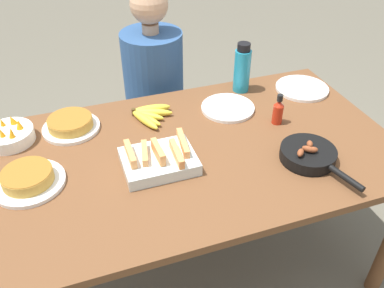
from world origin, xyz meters
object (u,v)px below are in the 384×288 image
(banana_bunch, at_px, (148,114))
(skillet, at_px, (309,155))
(melon_tray, at_px, (159,160))
(water_bottle, at_px, (242,69))
(hot_sauce_bottle, at_px, (278,111))
(fruit_bowl_mango, at_px, (9,135))
(frittata_plate_side, at_px, (28,180))
(frittata_plate_center, at_px, (71,124))
(empty_plate_near_front, at_px, (228,108))
(empty_plate_far_left, at_px, (302,88))
(person_figure, at_px, (156,111))

(banana_bunch, relative_size, skillet, 0.53)
(banana_bunch, relative_size, melon_tray, 0.69)
(water_bottle, xyz_separation_m, hot_sauce_bottle, (0.03, -0.33, -0.06))
(fruit_bowl_mango, xyz_separation_m, water_bottle, (1.11, 0.08, 0.09))
(frittata_plate_side, relative_size, hot_sauce_bottle, 1.83)
(banana_bunch, relative_size, frittata_plate_center, 0.78)
(frittata_plate_center, height_order, water_bottle, water_bottle)
(melon_tray, xyz_separation_m, fruit_bowl_mango, (-0.56, 0.37, -0.00))
(empty_plate_near_front, height_order, empty_plate_far_left, same)
(banana_bunch, bearing_deg, hot_sauce_bottle, -23.05)
(banana_bunch, xyz_separation_m, hot_sauce_bottle, (0.54, -0.23, 0.05))
(skillet, bearing_deg, empty_plate_near_front, -176.66)
(skillet, bearing_deg, frittata_plate_center, -136.44)
(skillet, xyz_separation_m, person_figure, (-0.40, 0.93, -0.27))
(melon_tray, bearing_deg, empty_plate_near_front, 35.27)
(melon_tray, xyz_separation_m, empty_plate_far_left, (0.86, 0.35, -0.02))
(fruit_bowl_mango, relative_size, hot_sauce_bottle, 1.44)
(banana_bunch, height_order, empty_plate_near_front, banana_bunch)
(empty_plate_near_front, height_order, hot_sauce_bottle, hot_sauce_bottle)
(hot_sauce_bottle, height_order, person_figure, person_figure)
(empty_plate_near_front, bearing_deg, hot_sauce_bottle, -47.03)
(water_bottle, relative_size, person_figure, 0.21)
(banana_bunch, xyz_separation_m, empty_plate_near_front, (0.38, -0.05, -0.01))
(frittata_plate_center, bearing_deg, empty_plate_near_front, -5.85)
(frittata_plate_side, bearing_deg, skillet, -11.39)
(skillet, height_order, water_bottle, water_bottle)
(melon_tray, bearing_deg, skillet, -15.73)
(hot_sauce_bottle, xyz_separation_m, person_figure, (-0.41, 0.65, -0.31))
(frittata_plate_side, bearing_deg, empty_plate_near_front, 15.12)
(melon_tray, height_order, hot_sauce_bottle, hot_sauce_bottle)
(person_figure, bearing_deg, hot_sauce_bottle, -58.02)
(frittata_plate_center, xyz_separation_m, fruit_bowl_mango, (-0.26, -0.00, 0.00))
(empty_plate_near_front, bearing_deg, person_figure, 117.03)
(empty_plate_near_front, xyz_separation_m, fruit_bowl_mango, (-0.98, 0.07, 0.02))
(frittata_plate_center, distance_m, empty_plate_far_left, 1.16)
(empty_plate_near_front, distance_m, water_bottle, 0.23)
(skillet, bearing_deg, water_bottle, 166.57)
(person_figure, bearing_deg, frittata_plate_side, -132.74)
(melon_tray, xyz_separation_m, frittata_plate_side, (-0.49, 0.05, -0.01))
(banana_bunch, height_order, empty_plate_far_left, banana_bunch)
(melon_tray, distance_m, hot_sauce_bottle, 0.60)
(water_bottle, distance_m, person_figure, 0.62)
(skillet, height_order, frittata_plate_center, skillet)
(banana_bunch, relative_size, frittata_plate_side, 0.74)
(empty_plate_far_left, bearing_deg, frittata_plate_center, 178.78)
(banana_bunch, height_order, person_figure, person_figure)
(frittata_plate_side, bearing_deg, empty_plate_far_left, 12.39)
(fruit_bowl_mango, bearing_deg, empty_plate_near_front, -4.07)
(fruit_bowl_mango, relative_size, person_figure, 0.17)
(empty_plate_far_left, bearing_deg, water_bottle, 161.20)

